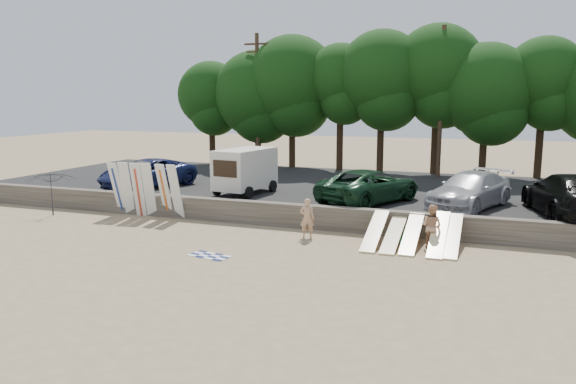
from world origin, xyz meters
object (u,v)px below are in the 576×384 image
Objects in this scene: beachgoer_b at (432,226)px; beach_umbrella at (52,194)px; car_1 at (369,186)px; box_trailer at (245,169)px; car_0 at (147,173)px; car_3 at (570,195)px; beachgoer_a at (307,218)px; cooler at (405,239)px; car_2 at (470,190)px.

beach_umbrella is (-17.37, -0.26, 0.23)m from beachgoer_b.
car_1 reaches higher than beach_umbrella.
box_trailer reaches higher than car_1.
car_0 is 5.41m from beach_umbrella.
car_1 is (12.24, -0.31, 0.01)m from car_0.
car_1 is at bearing -28.08° from beachgoer_b.
car_3 is 3.89× the size of beachgoer_a.
cooler is at bearing 2.58° from car_0.
beachgoer_a is (4.92, -4.90, -1.17)m from box_trailer.
car_3 is 6.56m from beachgoer_b.
car_2 is at bearing -153.09° from beachgoer_a.
car_0 reaches higher than beach_umbrella.
car_1 is at bearing 18.75° from beach_umbrella.
beachgoer_a is (-9.75, -4.38, -0.80)m from car_3.
beachgoer_a is 12.60m from beach_umbrella.
box_trailer reaches higher than cooler.
car_0 is at bearing 8.42° from beachgoer_b.
cooler is (8.67, -4.38, -1.80)m from box_trailer.
box_trailer is 1.63× the size of beach_umbrella.
car_1 is at bearing 18.27° from car_0.
car_3 is 3.79× the size of beachgoer_b.
box_trailer is at bearing -58.55° from beachgoer_a.
beachgoer_b is (4.77, 0.18, 0.02)m from beachgoer_a.
car_0 is at bearing 22.53° from car_1.
beach_umbrella is (-12.60, -0.08, 0.25)m from beachgoer_a.
beachgoer_b is at bearing 2.49° from car_0.
car_0 is 12.25m from car_1.
beachgoer_a reaches higher than cooler.
car_1 reaches higher than car_0.
box_trailer is 9.20m from beach_umbrella.
car_2 is (16.65, 0.02, 0.02)m from car_0.
beachgoer_a is at bearing -161.23° from cooler.
beach_umbrella reaches higher than beachgoer_a.
car_1 is at bearing -154.12° from car_2.
box_trailer is 5.89m from car_0.
car_1 is 3.41× the size of beachgoer_b.
car_1 is 4.42m from car_2.
beach_umbrella is (-22.35, -4.45, -0.55)m from car_3.
car_0 is 3.35× the size of beachgoer_b.
car_2 is 14.01× the size of cooler.
car_1 reaches higher than beachgoer_b.
car_0 is at bearing -38.53° from beachgoer_a.
cooler is at bearing 142.80° from car_1.
box_trailer is 0.68× the size of car_1.
beachgoer_b is 17.37m from beach_umbrella.
car_3 is (20.54, -0.62, 0.14)m from car_0.
box_trailer reaches higher than car_2.
car_1 reaches higher than cooler.
box_trailer is 9.86× the size of cooler.
car_2 is at bearing 8.66° from box_trailer.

